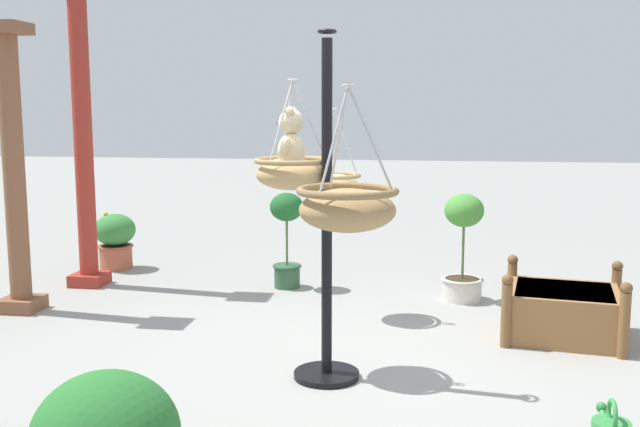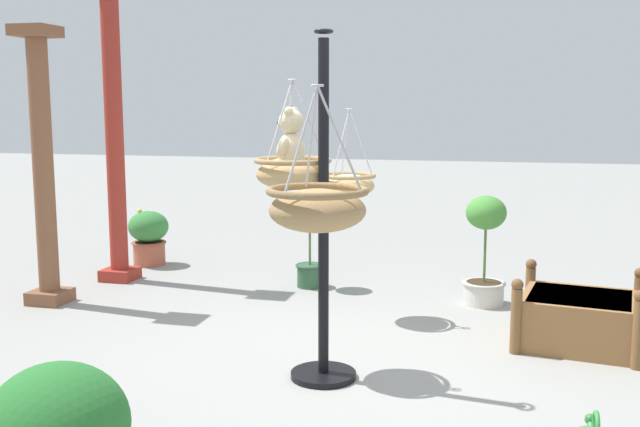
{
  "view_description": "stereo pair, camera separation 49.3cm",
  "coord_description": "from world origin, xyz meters",
  "px_view_note": "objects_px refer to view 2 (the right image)",
  "views": [
    {
      "loc": [
        -4.87,
        -0.6,
        1.8
      ],
      "look_at": [
        -0.04,
        0.12,
        1.08
      ],
      "focal_mm": 40.9,
      "sensor_mm": 36.0,
      "label": 1
    },
    {
      "loc": [
        -4.78,
        -1.08,
        1.8
      ],
      "look_at": [
        -0.04,
        0.12,
        1.08
      ],
      "focal_mm": 40.9,
      "sensor_mm": 36.0,
      "label": 2
    }
  ],
  "objects_px": {
    "greenhouse_pillar_left": "(43,173)",
    "potted_plant_bushy_green": "(310,232)",
    "hanging_basket_left_high": "(317,207)",
    "greenhouse_pillar_right": "(115,137)",
    "hanging_basket_with_teddy": "(293,172)",
    "potted_plant_flowering_red": "(149,235)",
    "display_pole_central": "(323,277)",
    "hanging_basket_right_low": "(349,184)",
    "teddy_bear": "(290,143)",
    "potted_plant_tall_leafy": "(485,249)",
    "wooden_planter_box": "(579,318)"
  },
  "relations": [
    {
      "from": "greenhouse_pillar_left",
      "to": "potted_plant_bushy_green",
      "type": "height_order",
      "value": "greenhouse_pillar_left"
    },
    {
      "from": "hanging_basket_left_high",
      "to": "greenhouse_pillar_right",
      "type": "distance_m",
      "value": 4.53
    },
    {
      "from": "greenhouse_pillar_right",
      "to": "potted_plant_bushy_green",
      "type": "xyz_separation_m",
      "value": [
        0.19,
        -2.01,
        -0.93
      ]
    },
    {
      "from": "hanging_basket_with_teddy",
      "to": "potted_plant_flowering_red",
      "type": "distance_m",
      "value": 3.92
    },
    {
      "from": "greenhouse_pillar_right",
      "to": "hanging_basket_left_high",
      "type": "bearing_deg",
      "value": -138.32
    },
    {
      "from": "display_pole_central",
      "to": "greenhouse_pillar_left",
      "type": "xyz_separation_m",
      "value": [
        1.21,
        2.91,
        0.52
      ]
    },
    {
      "from": "hanging_basket_right_low",
      "to": "display_pole_central",
      "type": "bearing_deg",
      "value": -174.4
    },
    {
      "from": "hanging_basket_left_high",
      "to": "potted_plant_bushy_green",
      "type": "relative_size",
      "value": 0.73
    },
    {
      "from": "teddy_bear",
      "to": "potted_plant_tall_leafy",
      "type": "bearing_deg",
      "value": -32.23
    },
    {
      "from": "teddy_bear",
      "to": "potted_plant_bushy_green",
      "type": "distance_m",
      "value": 2.49
    },
    {
      "from": "teddy_bear",
      "to": "potted_plant_flowering_red",
      "type": "xyz_separation_m",
      "value": [
        2.8,
        2.52,
        -1.22
      ]
    },
    {
      "from": "teddy_bear",
      "to": "greenhouse_pillar_left",
      "type": "height_order",
      "value": "greenhouse_pillar_left"
    },
    {
      "from": "hanging_basket_right_low",
      "to": "potted_plant_bushy_green",
      "type": "distance_m",
      "value": 1.23
    },
    {
      "from": "hanging_basket_with_teddy",
      "to": "potted_plant_bushy_green",
      "type": "relative_size",
      "value": 0.77
    },
    {
      "from": "teddy_bear",
      "to": "potted_plant_flowering_red",
      "type": "height_order",
      "value": "teddy_bear"
    },
    {
      "from": "hanging_basket_right_low",
      "to": "potted_plant_flowering_red",
      "type": "height_order",
      "value": "hanging_basket_right_low"
    },
    {
      "from": "hanging_basket_with_teddy",
      "to": "greenhouse_pillar_right",
      "type": "xyz_separation_m",
      "value": [
        2.04,
        2.5,
        0.12
      ]
    },
    {
      "from": "display_pole_central",
      "to": "hanging_basket_right_low",
      "type": "height_order",
      "value": "display_pole_central"
    },
    {
      "from": "hanging_basket_with_teddy",
      "to": "potted_plant_tall_leafy",
      "type": "height_order",
      "value": "hanging_basket_with_teddy"
    },
    {
      "from": "hanging_basket_with_teddy",
      "to": "teddy_bear",
      "type": "relative_size",
      "value": 1.72
    },
    {
      "from": "hanging_basket_left_high",
      "to": "greenhouse_pillar_right",
      "type": "relative_size",
      "value": 0.23
    },
    {
      "from": "teddy_bear",
      "to": "hanging_basket_left_high",
      "type": "height_order",
      "value": "hanging_basket_left_high"
    },
    {
      "from": "hanging_basket_right_low",
      "to": "potted_plant_tall_leafy",
      "type": "relative_size",
      "value": 0.74
    },
    {
      "from": "greenhouse_pillar_right",
      "to": "wooden_planter_box",
      "type": "height_order",
      "value": "greenhouse_pillar_right"
    },
    {
      "from": "display_pole_central",
      "to": "potted_plant_flowering_red",
      "type": "xyz_separation_m",
      "value": [
        2.95,
        2.79,
        -0.35
      ]
    },
    {
      "from": "potted_plant_flowering_red",
      "to": "potted_plant_tall_leafy",
      "type": "xyz_separation_m",
      "value": [
        -0.8,
        -3.78,
        0.17
      ]
    },
    {
      "from": "wooden_planter_box",
      "to": "greenhouse_pillar_right",
      "type": "bearing_deg",
      "value": 76.6
    },
    {
      "from": "teddy_bear",
      "to": "potted_plant_tall_leafy",
      "type": "distance_m",
      "value": 2.58
    },
    {
      "from": "potted_plant_bushy_green",
      "to": "potted_plant_flowering_red",
      "type": "bearing_deg",
      "value": 74.9
    },
    {
      "from": "display_pole_central",
      "to": "greenhouse_pillar_left",
      "type": "bearing_deg",
      "value": 67.38
    },
    {
      "from": "teddy_bear",
      "to": "wooden_planter_box",
      "type": "bearing_deg",
      "value": -63.79
    },
    {
      "from": "greenhouse_pillar_right",
      "to": "potted_plant_tall_leafy",
      "type": "bearing_deg",
      "value": -90.73
    },
    {
      "from": "hanging_basket_left_high",
      "to": "hanging_basket_right_low",
      "type": "relative_size",
      "value": 0.94
    },
    {
      "from": "teddy_bear",
      "to": "wooden_planter_box",
      "type": "relative_size",
      "value": 0.42
    },
    {
      "from": "hanging_basket_left_high",
      "to": "potted_plant_tall_leafy",
      "type": "distance_m",
      "value": 3.51
    },
    {
      "from": "display_pole_central",
      "to": "potted_plant_flowering_red",
      "type": "bearing_deg",
      "value": 43.49
    },
    {
      "from": "greenhouse_pillar_left",
      "to": "wooden_planter_box",
      "type": "distance_m",
      "value": 4.74
    },
    {
      "from": "hanging_basket_right_low",
      "to": "potted_plant_tall_leafy",
      "type": "height_order",
      "value": "hanging_basket_right_low"
    },
    {
      "from": "wooden_planter_box",
      "to": "teddy_bear",
      "type": "bearing_deg",
      "value": 116.21
    },
    {
      "from": "greenhouse_pillar_right",
      "to": "potted_plant_bushy_green",
      "type": "distance_m",
      "value": 2.23
    },
    {
      "from": "display_pole_central",
      "to": "teddy_bear",
      "type": "distance_m",
      "value": 0.92
    },
    {
      "from": "greenhouse_pillar_left",
      "to": "potted_plant_tall_leafy",
      "type": "bearing_deg",
      "value": -76.54
    },
    {
      "from": "hanging_basket_left_high",
      "to": "hanging_basket_right_low",
      "type": "distance_m",
      "value": 2.71
    },
    {
      "from": "display_pole_central",
      "to": "potted_plant_tall_leafy",
      "type": "bearing_deg",
      "value": -24.69
    },
    {
      "from": "hanging_basket_with_teddy",
      "to": "teddy_bear",
      "type": "bearing_deg",
      "value": 90.0
    },
    {
      "from": "teddy_bear",
      "to": "hanging_basket_left_high",
      "type": "bearing_deg",
      "value": -158.18
    },
    {
      "from": "potted_plant_flowering_red",
      "to": "potted_plant_tall_leafy",
      "type": "height_order",
      "value": "potted_plant_tall_leafy"
    },
    {
      "from": "hanging_basket_right_low",
      "to": "potted_plant_flowering_red",
      "type": "xyz_separation_m",
      "value": [
        1.46,
        2.65,
        -0.81
      ]
    },
    {
      "from": "potted_plant_bushy_green",
      "to": "hanging_basket_left_high",
      "type": "bearing_deg",
      "value": -164.45
    },
    {
      "from": "hanging_basket_right_low",
      "to": "hanging_basket_left_high",
      "type": "bearing_deg",
      "value": -171.3
    }
  ]
}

